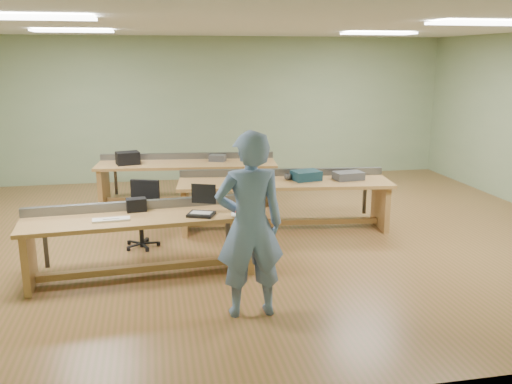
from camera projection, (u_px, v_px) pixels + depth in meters
floor at (251, 235)px, 8.07m from camera, size 10.00×10.00×0.00m
ceiling at (250, 25)px, 7.34m from camera, size 10.00×10.00×0.00m
wall_back at (217, 109)px, 11.51m from camera, size 10.00×0.04×3.00m
wall_front at (351, 212)px, 3.89m from camera, size 10.00×0.04×3.00m
fluor_panels at (250, 27)px, 7.34m from camera, size 6.20×3.50×0.03m
workbench_front at (141, 232)px, 6.47m from camera, size 2.78×0.91×0.86m
workbench_mid at (284, 192)px, 8.30m from camera, size 3.30×1.25×0.86m
workbench_back at (187, 173)px, 9.71m from camera, size 3.23×1.18×0.86m
person at (250, 225)px, 5.39m from camera, size 0.70×0.47×1.91m
laptop_base at (201, 214)px, 6.43m from camera, size 0.37×0.34×0.03m
laptop_screen at (204, 194)px, 6.49m from camera, size 0.29×0.13×0.24m
keyboard at (111, 220)px, 6.23m from camera, size 0.43×0.17×0.02m
trackball_mouse at (237, 214)px, 6.36m from camera, size 0.19×0.21×0.07m
camera_bag at (136, 205)px, 6.60m from camera, size 0.25×0.18×0.16m
task_chair at (142, 223)px, 7.54m from camera, size 0.64×0.64×0.91m
parts_bin_teal at (306, 175)px, 8.27m from camera, size 0.46×0.38×0.14m
parts_bin_grey at (348, 176)px, 8.31m from camera, size 0.46×0.32×0.12m
mug at (288, 177)px, 8.28m from camera, size 0.15×0.15×0.09m
drinks_can at (271, 177)px, 8.21m from camera, size 0.08×0.08×0.13m
storage_box_back at (128, 158)px, 9.46m from camera, size 0.44×0.36×0.22m
tray_back at (217, 158)px, 9.77m from camera, size 0.34×0.30×0.11m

